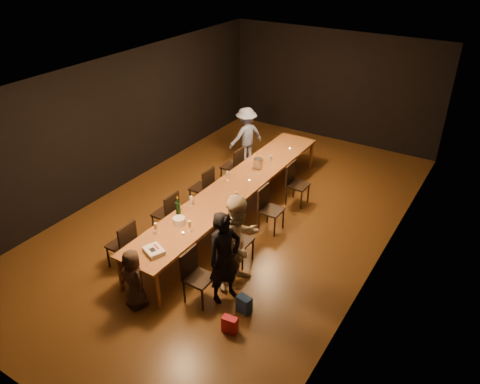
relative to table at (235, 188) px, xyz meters
The scene contains 30 objects.
ground 0.70m from the table, ahead, with size 10.00×10.00×0.00m, color #412410.
room_shell 1.38m from the table, ahead, with size 6.04×10.04×3.02m.
table is the anchor object (origin of this frame).
chair_right_0 2.56m from the table, 70.50° to the right, with size 0.42×0.42×0.93m, color black, non-canonical shape.
chair_right_1 1.49m from the table, 54.69° to the right, with size 0.42×0.42×0.93m, color black, non-canonical shape.
chair_right_2 0.88m from the table, ahead, with size 0.42×0.42×0.93m, color black, non-canonical shape.
chair_right_3 1.49m from the table, 54.69° to the left, with size 0.42×0.42×0.93m, color black, non-canonical shape.
chair_left_0 2.56m from the table, 109.50° to the right, with size 0.42×0.42×0.93m, color black, non-canonical shape.
chair_left_1 1.49m from the table, 125.31° to the right, with size 0.42×0.42×0.93m, color black, non-canonical shape.
chair_left_2 0.88m from the table, behind, with size 0.42×0.42×0.93m, color black, non-canonical shape.
chair_left_3 1.49m from the table, 125.31° to the left, with size 0.42×0.42×0.93m, color black, non-canonical shape.
woman_birthday 2.42m from the table, 61.42° to the right, with size 0.59×0.38×1.61m, color black.
woman_tan 2.04m from the table, 55.65° to the right, with size 0.82×0.64×1.69m, color beige.
man_blue 2.67m from the table, 116.34° to the left, with size 0.94×0.54×1.45m, color #8395CB.
child 3.03m from the table, 89.16° to the right, with size 0.52×0.34×1.06m, color #38281F.
gift_bag_red 3.23m from the table, 58.98° to the right, with size 0.23×0.13×0.28m, color red.
gift_bag_blue 2.81m from the table, 54.61° to the right, with size 0.23×0.15×0.29m, color #295AB5.
birthday_cake 2.56m from the table, 88.29° to the right, with size 0.41×0.37×0.08m.
plate_stack 1.69m from the table, 93.41° to the right, with size 0.22×0.22×0.12m, color white.
champagne_bottle 1.48m from the table, 102.80° to the right, with size 0.09×0.09×0.37m, color black, non-canonical shape.
ice_bucket 0.96m from the table, 90.48° to the left, with size 0.20×0.20×0.22m, color #ADAEB2.
wineglass_0 2.14m from the table, 96.67° to the right, with size 0.06×0.06×0.21m, color beige, non-canonical shape.
wineglass_1 1.78m from the table, 83.52° to the right, with size 0.06×0.06×0.21m, color beige, non-canonical shape.
wineglass_2 1.12m from the table, 104.49° to the right, with size 0.06×0.06×0.21m, color silver, non-canonical shape.
wineglass_3 0.63m from the table, 55.75° to the right, with size 0.06×0.06×0.21m, color beige, non-canonical shape.
wineglass_4 0.32m from the table, 154.82° to the left, with size 0.06×0.06×0.21m, color silver, non-canonical shape.
wineglass_5 1.27m from the table, 83.65° to the left, with size 0.06×0.06×0.21m, color silver, non-canonical shape.
tealight_near 1.90m from the table, 85.47° to the right, with size 0.05×0.05×0.03m, color #B2B7B2.
tealight_mid 0.36m from the table, 64.78° to the left, with size 0.05×0.05×0.03m, color #B2B7B2.
tealight_far 2.17m from the table, 86.03° to the left, with size 0.05×0.05×0.03m, color #B2B7B2.
Camera 1 is at (4.45, -6.95, 5.36)m, focal length 35.00 mm.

